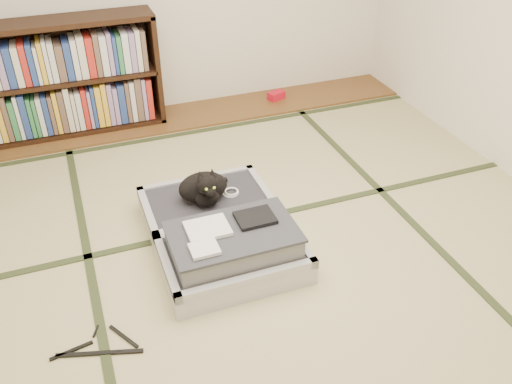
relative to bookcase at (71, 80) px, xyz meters
name	(u,v)px	position (x,y,z in m)	size (l,w,h in m)	color
floor	(269,260)	(0.87, -2.07, -0.45)	(4.50, 4.50, 0.00)	#C4B982
wood_strip	(185,116)	(0.87, -0.07, -0.44)	(4.00, 0.50, 0.02)	brown
red_item	(276,95)	(1.75, -0.04, -0.40)	(0.15, 0.09, 0.07)	red
room_shell	(273,9)	(0.87, -2.07, 1.01)	(4.50, 4.50, 4.50)	white
tatami_borders	(241,213)	(0.87, -1.58, -0.45)	(4.00, 4.50, 0.01)	#2D381E
bookcase	(71,80)	(0.00, 0.00, 0.00)	(1.39, 0.32, 0.92)	black
suitcase	(222,233)	(0.65, -1.87, -0.34)	(0.80, 1.07, 0.32)	#B8B8BD
cat	(204,188)	(0.63, -1.58, -0.19)	(0.36, 0.36, 0.29)	black
cable_coil	(231,192)	(0.81, -1.55, -0.29)	(0.11, 0.11, 0.03)	white
hanger	(99,348)	(-0.15, -2.39, -0.44)	(0.44, 0.25, 0.01)	black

